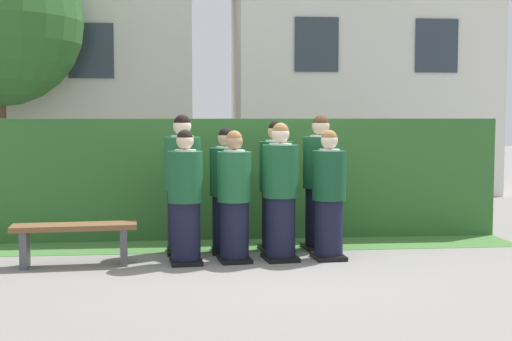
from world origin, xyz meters
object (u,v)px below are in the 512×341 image
object	(u,v)px
student_rear_row_1	(226,194)
student_front_row_3	(329,198)
student_rear_row_2	(276,189)
student_rear_row_3	(320,186)
student_front_row_0	(185,200)
student_front_row_1	(234,199)
student_front_row_2	(280,195)
wooden_bench	(75,235)
student_rear_row_0	(183,188)

from	to	relation	value
student_rear_row_1	student_front_row_3	bearing A→B (deg)	-22.88
student_rear_row_1	student_rear_row_2	distance (m)	0.64
student_front_row_3	student_rear_row_3	world-z (taller)	student_rear_row_3
student_front_row_0	student_rear_row_2	xyz separation A→B (m)	(1.14, 0.67, 0.05)
student_rear_row_2	student_front_row_0	bearing A→B (deg)	-149.47
student_front_row_1	student_rear_row_2	size ratio (longest dim) A/B	0.93
student_front_row_1	student_front_row_2	xyz separation A→B (m)	(0.55, 0.03, 0.04)
wooden_bench	student_rear_row_0	bearing A→B (deg)	26.74
student_rear_row_1	wooden_bench	xyz separation A→B (m)	(-1.77, -0.61, -0.39)
student_rear_row_0	student_rear_row_1	bearing A→B (deg)	-1.23
student_rear_row_1	student_rear_row_3	bearing A→B (deg)	4.45
student_front_row_1	student_front_row_2	world-z (taller)	student_front_row_2
student_front_row_2	student_rear_row_0	distance (m)	1.27
student_front_row_1	student_rear_row_1	world-z (taller)	student_rear_row_1
student_front_row_2	student_rear_row_0	bearing A→B (deg)	155.60
student_front_row_2	wooden_bench	xyz separation A→B (m)	(-2.38, -0.09, -0.43)
student_front_row_2	student_rear_row_3	distance (m)	0.85
student_front_row_0	student_front_row_2	xyz separation A→B (m)	(1.12, 0.10, 0.04)
student_front_row_1	student_front_row_2	size ratio (longest dim) A/B	0.95
student_front_row_3	student_rear_row_0	xyz separation A→B (m)	(-1.74, 0.52, 0.09)
student_front_row_0	student_rear_row_3	bearing A→B (deg)	22.25
student_front_row_1	student_rear_row_2	world-z (taller)	student_rear_row_2
student_front_row_3	student_rear_row_0	bearing A→B (deg)	163.42
student_front_row_0	student_rear_row_1	xyz separation A→B (m)	(0.50, 0.61, 0.00)
student_front_row_0	wooden_bench	size ratio (longest dim) A/B	1.09
wooden_bench	student_rear_row_3	bearing A→B (deg)	13.24
student_front_row_0	student_front_row_2	bearing A→B (deg)	4.87
student_rear_row_0	student_front_row_3	bearing A→B (deg)	-16.58
student_front_row_0	student_rear_row_2	bearing A→B (deg)	30.53
student_front_row_0	student_rear_row_1	distance (m)	0.79
student_front_row_2	wooden_bench	bearing A→B (deg)	-177.73
student_rear_row_2	student_rear_row_3	bearing A→B (deg)	2.79
student_rear_row_2	wooden_bench	xyz separation A→B (m)	(-2.41, -0.67, -0.44)
student_front_row_3	student_rear_row_2	xyz separation A→B (m)	(-0.56, 0.57, 0.05)
student_rear_row_1	wooden_bench	world-z (taller)	student_rear_row_1
student_front_row_0	wooden_bench	bearing A→B (deg)	179.95
student_front_row_1	student_front_row_3	size ratio (longest dim) A/B	1.00
student_rear_row_2	student_rear_row_3	world-z (taller)	student_rear_row_3
student_rear_row_2	student_rear_row_3	xyz separation A→B (m)	(0.57, 0.03, 0.03)
student_front_row_2	student_rear_row_3	xyz separation A→B (m)	(0.60, 0.61, 0.04)
student_front_row_2	wooden_bench	size ratio (longest dim) A/B	1.15
student_front_row_1	student_rear_row_1	size ratio (longest dim) A/B	0.99
student_rear_row_0	student_rear_row_3	world-z (taller)	student_rear_row_0
student_rear_row_1	wooden_bench	distance (m)	1.91
student_front_row_1	student_rear_row_0	world-z (taller)	student_rear_row_0
student_rear_row_3	wooden_bench	world-z (taller)	student_rear_row_3
student_front_row_0	student_rear_row_0	xyz separation A→B (m)	(-0.04, 0.62, 0.08)
student_front_row_0	student_front_row_1	xyz separation A→B (m)	(0.57, 0.06, -0.01)
student_front_row_2	student_front_row_3	xyz separation A→B (m)	(0.59, 0.01, -0.04)
student_front_row_2	student_front_row_3	size ratio (longest dim) A/B	1.06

